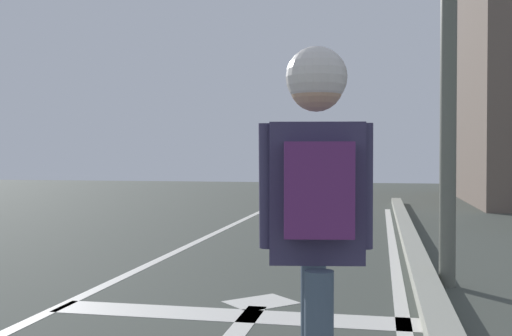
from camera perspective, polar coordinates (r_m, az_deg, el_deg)
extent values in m
cube|color=silver|center=(5.84, -16.61, -11.68)|extent=(0.12, 20.00, 0.01)
cube|color=silver|center=(5.19, 13.40, -13.29)|extent=(0.12, 20.00, 0.01)
cube|color=silver|center=(5.13, -2.27, -13.43)|extent=(3.01, 0.40, 0.01)
cube|color=silver|center=(4.75, -1.54, -14.64)|extent=(0.16, 1.40, 0.01)
cube|color=silver|center=(5.56, 0.47, -12.30)|extent=(0.71, 0.71, 0.01)
cube|color=#A2A292|center=(5.19, 16.23, -12.55)|extent=(0.24, 24.00, 0.14)
cube|color=#35314F|center=(2.48, 5.59, -2.28)|extent=(0.40, 0.24, 0.56)
cylinder|color=#35314F|center=(2.50, 1.07, -1.66)|extent=(0.07, 0.09, 0.51)
cylinder|color=#35314F|center=(2.53, 9.98, -1.65)|extent=(0.07, 0.08, 0.51)
sphere|color=tan|center=(2.49, 5.61, 7.72)|extent=(0.22, 0.22, 0.22)
sphere|color=silver|center=(2.49, 5.61, 8.35)|extent=(0.25, 0.25, 0.25)
cube|color=#57245E|center=(2.34, 5.79, -2.00)|extent=(0.28, 0.18, 0.36)
cylinder|color=#5D5F55|center=(6.53, 17.40, 14.13)|extent=(0.16, 0.16, 5.53)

